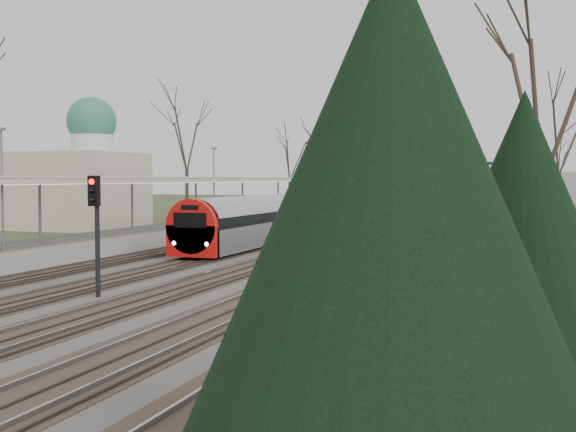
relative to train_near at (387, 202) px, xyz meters
The scene contains 12 objects.
track_bed 10.79m from the train_near, 75.02° to the right, with size 24.00×160.00×0.22m.
platform 28.61m from the train_near, 103.24° to the right, with size 3.50×69.00×1.00m, color #9E9B93.
canopy 33.09m from the train_near, 101.45° to the right, with size 4.10×50.00×3.11m.
dome_building 33.48m from the train_near, 125.11° to the right, with size 10.00×8.00×10.30m.
signal_gantry 20.15m from the train_near, 81.92° to the left, with size 21.00×0.59×6.08m.
evergreen_clump 68.10m from the train_near, 77.77° to the right, with size 5.90×7.10×6.50m.
tree_west_far 23.52m from the train_near, 129.92° to the right, with size 5.50×5.50×11.33m.
tree_east_near 52.91m from the train_near, 72.88° to the right, with size 4.50×4.50×9.27m.
tree_east_far 29.16m from the train_near, 54.73° to the right, with size 5.00×5.00×10.30m.
train_near is the anchor object (origin of this frame).
train_far 29.72m from the train_near, 76.38° to the left, with size 2.62×45.21×3.05m.
signal_post 55.01m from the train_near, 88.18° to the right, with size 0.35×0.45×4.10m.
Camera 1 is at (13.06, -9.74, 4.01)m, focal length 45.00 mm.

